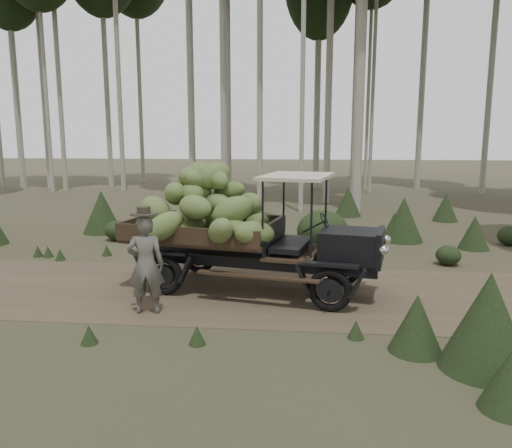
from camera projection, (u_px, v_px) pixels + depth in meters
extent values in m
plane|color=#473D2B|center=(163.00, 290.00, 10.34)|extent=(120.00, 120.00, 0.00)
cube|color=brown|center=(163.00, 289.00, 10.33)|extent=(70.00, 4.00, 0.01)
cube|color=black|center=(349.00, 245.00, 9.58)|extent=(1.25, 1.21, 0.59)
cube|color=black|center=(380.00, 247.00, 9.41)|extent=(0.32, 1.07, 0.66)
cube|color=black|center=(274.00, 235.00, 10.00)|extent=(0.38, 1.48, 0.59)
cube|color=#38281C|center=(205.00, 236.00, 10.45)|extent=(3.31, 2.48, 0.09)
cube|color=#38281C|center=(221.00, 220.00, 11.32)|extent=(2.94, 0.66, 0.34)
cube|color=#38281C|center=(185.00, 236.00, 9.51)|extent=(2.94, 0.66, 0.34)
cube|color=#38281C|center=(141.00, 224.00, 10.85)|extent=(0.44, 1.90, 0.34)
cube|color=beige|center=(297.00, 176.00, 9.66)|extent=(1.56, 2.02, 0.06)
cube|color=black|center=(262.00, 254.00, 10.58)|extent=(4.83, 1.08, 0.19)
cube|color=black|center=(250.00, 264.00, 9.81)|extent=(4.83, 1.08, 0.19)
torus|color=black|center=(342.00, 267.00, 10.56)|extent=(0.82, 0.30, 0.81)
torus|color=black|center=(330.00, 290.00, 8.96)|extent=(0.82, 0.30, 0.81)
torus|color=black|center=(199.00, 256.00, 11.52)|extent=(0.82, 0.30, 0.81)
torus|color=black|center=(164.00, 275.00, 9.91)|extent=(0.82, 0.30, 0.81)
sphere|color=beige|center=(386.00, 240.00, 9.83)|extent=(0.19, 0.19, 0.19)
sphere|color=beige|center=(384.00, 250.00, 8.93)|extent=(0.19, 0.19, 0.19)
ellipsoid|color=olive|center=(198.00, 218.00, 11.02)|extent=(0.94, 0.72, 0.66)
ellipsoid|color=olive|center=(230.00, 210.00, 9.93)|extent=(0.94, 1.05, 0.69)
ellipsoid|color=olive|center=(189.00, 190.00, 10.47)|extent=(0.82, 1.01, 0.69)
ellipsoid|color=olive|center=(200.00, 180.00, 10.32)|extent=(0.76, 1.07, 0.63)
ellipsoid|color=olive|center=(185.00, 216.00, 11.41)|extent=(0.84, 0.84, 0.63)
ellipsoid|color=olive|center=(195.00, 207.00, 9.75)|extent=(0.88, 0.72, 0.58)
ellipsoid|color=olive|center=(196.00, 189.00, 10.45)|extent=(1.06, 0.95, 0.80)
ellipsoid|color=olive|center=(213.00, 175.00, 10.27)|extent=(1.03, 0.93, 0.75)
ellipsoid|color=olive|center=(193.00, 226.00, 10.09)|extent=(0.66, 0.96, 0.53)
ellipsoid|color=olive|center=(155.00, 210.00, 10.08)|extent=(0.99, 0.88, 0.73)
ellipsoid|color=olive|center=(229.00, 191.00, 10.47)|extent=(0.87, 0.62, 0.52)
ellipsoid|color=olive|center=(200.00, 175.00, 10.32)|extent=(0.88, 0.66, 0.66)
ellipsoid|color=olive|center=(257.00, 225.00, 10.59)|extent=(0.76, 0.90, 0.67)
ellipsoid|color=olive|center=(250.00, 205.00, 10.68)|extent=(0.85, 0.91, 0.59)
ellipsoid|color=olive|center=(176.00, 193.00, 10.17)|extent=(0.57, 0.85, 0.64)
ellipsoid|color=olive|center=(216.00, 178.00, 10.27)|extent=(0.85, 0.96, 0.62)
ellipsoid|color=olive|center=(254.00, 233.00, 9.34)|extent=(1.03, 0.98, 0.59)
ellipsoid|color=olive|center=(219.00, 205.00, 10.14)|extent=(0.91, 0.92, 0.53)
ellipsoid|color=olive|center=(192.00, 194.00, 10.20)|extent=(0.72, 0.82, 0.51)
ellipsoid|color=olive|center=(193.00, 179.00, 10.31)|extent=(0.83, 0.99, 0.71)
ellipsoid|color=olive|center=(235.00, 232.00, 9.50)|extent=(1.07, 0.99, 0.79)
ellipsoid|color=olive|center=(232.00, 211.00, 9.55)|extent=(1.08, 0.68, 0.83)
ellipsoid|color=olive|center=(163.00, 226.00, 9.55)|extent=(1.04, 0.86, 0.81)
ellipsoid|color=olive|center=(221.00, 231.00, 9.22)|extent=(0.76, 0.98, 0.75)
imported|color=#575550|center=(146.00, 265.00, 8.82)|extent=(0.72, 0.54, 1.78)
cylinder|color=#332C24|center=(144.00, 214.00, 8.66)|extent=(0.55, 0.55, 0.02)
cylinder|color=#332C24|center=(144.00, 211.00, 8.65)|extent=(0.28, 0.28, 0.14)
cylinder|color=#B2AD9E|center=(43.00, 43.00, 27.00)|extent=(0.22, 0.22, 16.26)
cylinder|color=#B2AD9E|center=(375.00, 29.00, 26.59)|extent=(0.20, 0.20, 17.56)
cylinder|color=#B2AD9E|center=(361.00, 31.00, 19.54)|extent=(0.42, 0.42, 14.42)
cylinder|color=#B2AD9E|center=(318.00, 66.00, 29.05)|extent=(0.38, 0.38, 14.40)
cylinder|color=#B2AD9E|center=(370.00, 40.00, 28.48)|extent=(0.20, 0.20, 17.13)
cylinder|color=#B2AD9E|center=(223.00, 22.00, 22.11)|extent=(0.29, 0.29, 16.31)
cylinder|color=#B2AD9E|center=(330.00, 18.00, 22.48)|extent=(0.33, 0.33, 16.76)
cylinder|color=#B2AD9E|center=(105.00, 47.00, 29.86)|extent=(0.31, 0.31, 16.86)
cylinder|color=#B2AD9E|center=(138.00, 46.00, 32.77)|extent=(0.27, 0.27, 17.93)
cylinder|color=#B2AD9E|center=(38.00, 14.00, 28.97)|extent=(0.33, 0.33, 20.31)
cylinder|color=#B2AD9E|center=(54.00, 15.00, 27.57)|extent=(0.28, 0.28, 19.49)
cylinder|color=#B2AD9E|center=(13.00, 58.00, 29.37)|extent=(0.37, 0.37, 15.41)
cylinder|color=#B2AD9E|center=(426.00, 12.00, 28.45)|extent=(0.34, 0.34, 20.26)
cone|color=#233319|center=(348.00, 202.00, 19.76)|extent=(1.05, 1.05, 1.17)
cone|color=#233319|center=(102.00, 212.00, 16.34)|extent=(1.25, 1.25, 1.39)
ellipsoid|color=#233319|center=(323.00, 231.00, 13.69)|extent=(1.41, 1.41, 1.13)
ellipsoid|color=#233319|center=(195.00, 201.00, 20.29)|extent=(1.27, 1.27, 1.02)
cone|color=#233319|center=(488.00, 322.00, 6.69)|extent=(1.23, 1.23, 1.37)
cone|color=#233319|center=(474.00, 232.00, 13.98)|extent=(0.86, 0.86, 0.95)
ellipsoid|color=#233319|center=(117.00, 230.00, 15.19)|extent=(0.75, 0.75, 0.60)
cone|color=#233319|center=(446.00, 207.00, 18.61)|extent=(0.93, 0.93, 1.04)
cone|color=#233319|center=(403.00, 219.00, 15.01)|extent=(1.20, 1.20, 1.34)
cone|color=#233319|center=(416.00, 323.00, 7.29)|extent=(0.79, 0.79, 0.88)
cone|color=#233319|center=(510.00, 380.00, 5.72)|extent=(0.68, 0.68, 0.76)
ellipsoid|color=#233319|center=(448.00, 255.00, 12.28)|extent=(0.61, 0.61, 0.48)
ellipsoid|color=#233319|center=(264.00, 226.00, 15.11)|extent=(1.09, 1.09, 0.87)
cone|color=#233319|center=(394.00, 227.00, 15.10)|extent=(0.77, 0.77, 0.86)
cone|color=#233319|center=(221.00, 197.00, 21.97)|extent=(0.86, 0.86, 0.95)
ellipsoid|color=#233319|center=(510.00, 236.00, 14.51)|extent=(0.69, 0.69, 0.55)
cone|color=#233319|center=(271.00, 255.00, 12.75)|extent=(0.27, 0.27, 0.30)
cone|color=#233319|center=(89.00, 334.00, 7.61)|extent=(0.27, 0.27, 0.30)
cone|color=#233319|center=(107.00, 250.00, 13.26)|extent=(0.27, 0.27, 0.30)
cone|color=#233319|center=(197.00, 335.00, 7.59)|extent=(0.27, 0.27, 0.30)
cone|color=#233319|center=(356.00, 329.00, 7.81)|extent=(0.27, 0.27, 0.30)
cone|color=#233319|center=(422.00, 340.00, 7.41)|extent=(0.27, 0.27, 0.30)
cone|color=#233319|center=(303.00, 258.00, 12.41)|extent=(0.27, 0.27, 0.30)
cone|color=#233319|center=(429.00, 347.00, 7.15)|extent=(0.27, 0.27, 0.30)
cone|color=#233319|center=(48.00, 252.00, 13.09)|extent=(0.27, 0.27, 0.30)
cone|color=#233319|center=(274.00, 253.00, 12.90)|extent=(0.27, 0.27, 0.30)
cone|color=#233319|center=(60.00, 255.00, 12.76)|extent=(0.27, 0.27, 0.30)
cone|color=#233319|center=(38.00, 251.00, 13.14)|extent=(0.27, 0.27, 0.30)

